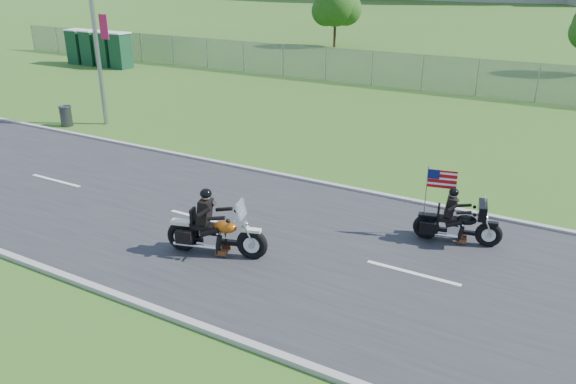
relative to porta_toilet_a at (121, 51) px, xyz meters
The scene contains 13 objects.
ground 27.83m from the porta_toilet_a, 37.69° to the right, with size 420.00×420.00×0.00m, color #30541A.
road 27.83m from the porta_toilet_a, 37.69° to the right, with size 120.00×8.00×0.04m, color #28282B.
curb_north 25.55m from the porta_toilet_a, 30.48° to the right, with size 120.00×0.18×0.12m, color #9E9B93.
curb_south 30.47m from the porta_toilet_a, 43.74° to the right, with size 120.00×0.18×0.12m, color #9E9B93.
fence 17.26m from the porta_toilet_a, 10.01° to the left, with size 60.00×0.03×2.00m, color gray.
porta_toilet_a is the anchor object (origin of this frame).
porta_toilet_b 1.40m from the porta_toilet_a, behind, with size 1.10×1.10×2.30m, color #133B22.
porta_toilet_c 2.80m from the porta_toilet_a, behind, with size 1.10×1.10×2.30m, color #133B22.
porta_toilet_d 4.20m from the porta_toilet_a, behind, with size 1.10×1.10×2.30m, color #133B22.
tree_fence_mid 18.97m from the porta_toilet_a, 64.72° to the left, with size 3.96×3.69×5.30m.
motorcycle_lead 28.34m from the porta_toilet_a, 40.62° to the right, with size 2.52×1.09×1.73m.
motorcycle_follow 30.37m from the porta_toilet_a, 29.45° to the right, with size 2.17×0.92×1.83m.
trash_can 14.96m from the porta_toilet_a, 54.07° to the right, with size 0.50×0.50×0.86m, color #3F3F45.
Camera 1 is at (7.04, -11.12, 6.56)m, focal length 35.00 mm.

